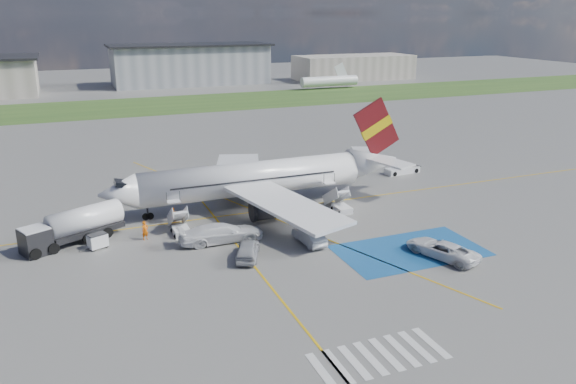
{
  "coord_description": "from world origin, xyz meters",
  "views": [
    {
      "loc": [
        -19.4,
        -45.53,
        21.71
      ],
      "look_at": [
        1.95,
        7.35,
        3.5
      ],
      "focal_mm": 35.0,
      "sensor_mm": 36.0,
      "label": 1
    }
  ],
  "objects_px": {
    "van_white_b": "(221,230)",
    "gpu_cart": "(98,242)",
    "belt_loader": "(402,170)",
    "van_white_a": "(442,247)",
    "car_silver_b": "(309,236)",
    "car_silver_a": "(248,250)",
    "airliner": "(263,177)",
    "fuel_tanker": "(74,229)"
  },
  "relations": [
    {
      "from": "gpu_cart",
      "to": "car_silver_b",
      "type": "relative_size",
      "value": 0.43
    },
    {
      "from": "gpu_cart",
      "to": "car_silver_b",
      "type": "distance_m",
      "value": 20.53
    },
    {
      "from": "fuel_tanker",
      "to": "gpu_cart",
      "type": "bearing_deg",
      "value": -74.4
    },
    {
      "from": "car_silver_b",
      "to": "belt_loader",
      "type": "bearing_deg",
      "value": -144.83
    },
    {
      "from": "car_silver_b",
      "to": "van_white_a",
      "type": "distance_m",
      "value": 12.67
    },
    {
      "from": "airliner",
      "to": "gpu_cart",
      "type": "distance_m",
      "value": 20.35
    },
    {
      "from": "gpu_cart",
      "to": "car_silver_a",
      "type": "xyz_separation_m",
      "value": [
        12.73,
        -7.66,
        0.18
      ]
    },
    {
      "from": "belt_loader",
      "to": "car_silver_a",
      "type": "xyz_separation_m",
      "value": [
        -29.43,
        -19.47,
        0.43
      ]
    },
    {
      "from": "fuel_tanker",
      "to": "car_silver_a",
      "type": "bearing_deg",
      "value": -58.72
    },
    {
      "from": "belt_loader",
      "to": "van_white_a",
      "type": "xyz_separation_m",
      "value": [
        -12.57,
        -25.97,
        0.61
      ]
    },
    {
      "from": "airliner",
      "to": "fuel_tanker",
      "type": "distance_m",
      "value": 21.63
    },
    {
      "from": "van_white_b",
      "to": "van_white_a",
      "type": "bearing_deg",
      "value": -120.57
    },
    {
      "from": "gpu_cart",
      "to": "van_white_a",
      "type": "height_order",
      "value": "van_white_a"
    },
    {
      "from": "fuel_tanker",
      "to": "van_white_a",
      "type": "distance_m",
      "value": 35.65
    },
    {
      "from": "gpu_cart",
      "to": "belt_loader",
      "type": "xyz_separation_m",
      "value": [
        42.16,
        11.81,
        -0.25
      ]
    },
    {
      "from": "gpu_cart",
      "to": "airliner",
      "type": "bearing_deg",
      "value": -4.85
    },
    {
      "from": "van_white_b",
      "to": "gpu_cart",
      "type": "bearing_deg",
      "value": 77.23
    },
    {
      "from": "airliner",
      "to": "van_white_b",
      "type": "bearing_deg",
      "value": -130.27
    },
    {
      "from": "belt_loader",
      "to": "car_silver_a",
      "type": "height_order",
      "value": "car_silver_a"
    },
    {
      "from": "belt_loader",
      "to": "gpu_cart",
      "type": "bearing_deg",
      "value": -169.87
    },
    {
      "from": "belt_loader",
      "to": "van_white_a",
      "type": "bearing_deg",
      "value": -121.34
    },
    {
      "from": "belt_loader",
      "to": "van_white_b",
      "type": "relative_size",
      "value": 0.89
    },
    {
      "from": "gpu_cart",
      "to": "car_silver_b",
      "type": "height_order",
      "value": "car_silver_b"
    },
    {
      "from": "fuel_tanker",
      "to": "van_white_b",
      "type": "xyz_separation_m",
      "value": [
        13.51,
        -5.27,
        -0.19
      ]
    },
    {
      "from": "car_silver_a",
      "to": "van_white_b",
      "type": "distance_m",
      "value": 4.92
    },
    {
      "from": "car_silver_b",
      "to": "van_white_b",
      "type": "xyz_separation_m",
      "value": [
        -7.93,
        3.68,
        0.46
      ]
    },
    {
      "from": "belt_loader",
      "to": "van_white_a",
      "type": "distance_m",
      "value": 28.86
    },
    {
      "from": "car_silver_a",
      "to": "van_white_a",
      "type": "xyz_separation_m",
      "value": [
        16.85,
        -6.51,
        0.18
      ]
    },
    {
      "from": "belt_loader",
      "to": "car_silver_b",
      "type": "height_order",
      "value": "belt_loader"
    },
    {
      "from": "car_silver_a",
      "to": "van_white_b",
      "type": "height_order",
      "value": "van_white_b"
    },
    {
      "from": "fuel_tanker",
      "to": "gpu_cart",
      "type": "height_order",
      "value": "fuel_tanker"
    },
    {
      "from": "gpu_cart",
      "to": "car_silver_a",
      "type": "relative_size",
      "value": 0.41
    },
    {
      "from": "belt_loader",
      "to": "car_silver_a",
      "type": "bearing_deg",
      "value": -152.03
    },
    {
      "from": "gpu_cart",
      "to": "van_white_a",
      "type": "xyz_separation_m",
      "value": [
        29.59,
        -14.16,
        0.36
      ]
    },
    {
      "from": "van_white_a",
      "to": "van_white_b",
      "type": "relative_size",
      "value": 0.87
    },
    {
      "from": "gpu_cart",
      "to": "car_silver_b",
      "type": "bearing_deg",
      "value": -41.35
    },
    {
      "from": "car_silver_a",
      "to": "car_silver_b",
      "type": "height_order",
      "value": "car_silver_a"
    },
    {
      "from": "airliner",
      "to": "van_white_b",
      "type": "height_order",
      "value": "airliner"
    },
    {
      "from": "van_white_a",
      "to": "van_white_b",
      "type": "xyz_separation_m",
      "value": [
        -18.07,
        11.26,
        0.21
      ]
    },
    {
      "from": "fuel_tanker",
      "to": "car_silver_b",
      "type": "xyz_separation_m",
      "value": [
        21.44,
        -8.95,
        -0.65
      ]
    },
    {
      "from": "van_white_b",
      "to": "car_silver_b",
      "type": "bearing_deg",
      "value": -113.5
    },
    {
      "from": "airliner",
      "to": "van_white_a",
      "type": "relative_size",
      "value": 6.76
    }
  ]
}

